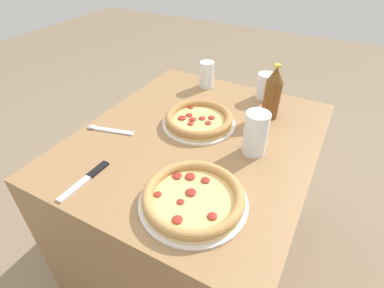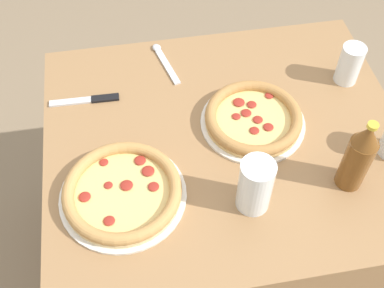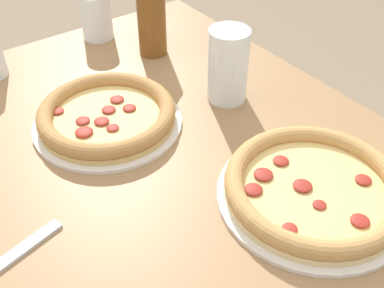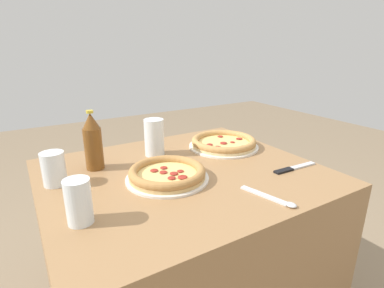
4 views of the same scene
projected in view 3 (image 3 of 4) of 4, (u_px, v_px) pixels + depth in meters
The scene contains 6 objects.
table at pixel (153, 256), 1.16m from camera, with size 1.00×0.87×0.73m.
pizza_salami at pixel (107, 116), 0.95m from camera, with size 0.30×0.30×0.05m.
pizza_margherita at pixel (314, 188), 0.79m from camera, with size 0.32×0.32×0.05m.
glass_red_wine at pixel (96, 18), 1.22m from camera, with size 0.08×0.08×0.12m.
glass_water at pixel (228, 69), 0.99m from camera, with size 0.08×0.08×0.16m.
beer_bottle at pixel (151, 11), 1.12m from camera, with size 0.07×0.07×0.23m.
Camera 3 is at (0.64, -0.35, 1.31)m, focal length 45.00 mm.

